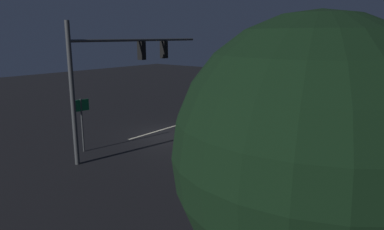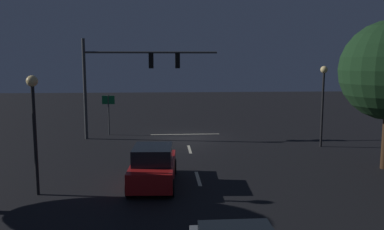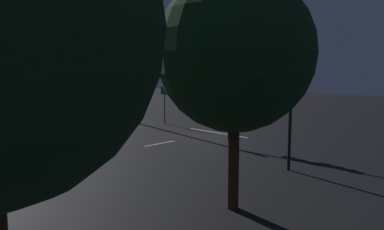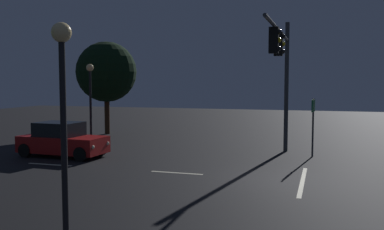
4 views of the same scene
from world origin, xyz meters
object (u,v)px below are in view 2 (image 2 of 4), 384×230
Objects in this scene: street_lamp_right_kerb at (34,111)px; street_lamp_left_kerb at (323,90)px; car_approaching at (153,166)px; traffic_signal_assembly at (128,71)px; route_sign at (108,106)px.

street_lamp_left_kerb is at bearing -151.76° from street_lamp_right_kerb.
street_lamp_left_kerb is at bearing -145.94° from car_approaching.
traffic_signal_assembly is 3.30m from route_sign.
street_lamp_right_kerb is at bearing 85.26° from route_sign.
car_approaching is (-1.91, 10.45, -3.82)m from traffic_signal_assembly.
route_sign reaches higher than car_approaching.
route_sign is at bearing -94.74° from street_lamp_right_kerb.
street_lamp_left_kerb is 1.05× the size of street_lamp_right_kerb.
car_approaching is 12.41m from route_sign.
street_lamp_right_kerb is (14.74, 7.92, -0.15)m from street_lamp_left_kerb.
street_lamp_left_kerb reaches higher than route_sign.
street_lamp_right_kerb reaches higher than car_approaching.
street_lamp_left_kerb is 14.61m from route_sign.
traffic_signal_assembly is at bearing -79.63° from car_approaching.
route_sign is at bearing -41.72° from traffic_signal_assembly.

